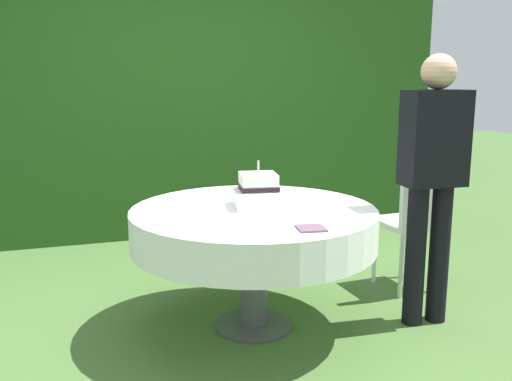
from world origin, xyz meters
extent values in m
plane|color=#476B33|center=(0.00, 0.00, 0.00)|extent=(20.00, 20.00, 0.00)
cube|color=#234C19|center=(0.00, 2.32, 1.45)|extent=(5.06, 0.50, 2.89)
cylinder|color=#4C4C51|center=(0.00, 0.00, 0.01)|extent=(0.46, 0.46, 0.02)
cylinder|color=#4C4C51|center=(0.00, 0.00, 0.35)|extent=(0.16, 0.16, 0.70)
cylinder|color=olive|center=(0.00, 0.00, 0.71)|extent=(1.39, 1.39, 0.03)
cylinder|color=white|center=(0.00, 0.00, 0.62)|extent=(1.42, 1.42, 0.22)
cube|color=white|center=(0.04, 0.04, 0.78)|extent=(0.32, 0.32, 0.10)
cube|color=white|center=(0.04, 0.04, 0.87)|extent=(0.24, 0.24, 0.10)
cube|color=black|center=(0.04, 0.04, 0.84)|extent=(0.24, 0.24, 0.03)
sphere|color=#E04C8C|center=(0.16, 0.13, 0.85)|extent=(0.08, 0.08, 0.08)
cylinder|color=silver|center=(0.04, 0.04, 0.96)|extent=(0.01, 0.01, 0.08)
cylinder|color=white|center=(0.35, 0.11, 0.73)|extent=(0.13, 0.13, 0.01)
cylinder|color=white|center=(-0.53, -0.19, 0.73)|extent=(0.11, 0.11, 0.01)
cube|color=#6B4C60|center=(0.14, -0.52, 0.73)|extent=(0.15, 0.15, 0.01)
cylinder|color=white|center=(1.38, 0.47, 0.23)|extent=(0.03, 0.03, 0.45)
cylinder|color=white|center=(1.06, 0.45, 0.23)|extent=(0.03, 0.03, 0.45)
cylinder|color=white|center=(1.40, 0.15, 0.23)|extent=(0.03, 0.03, 0.45)
cylinder|color=white|center=(1.08, 0.13, 0.23)|extent=(0.03, 0.03, 0.45)
cube|color=white|center=(1.23, 0.30, 0.47)|extent=(0.43, 0.43, 0.04)
cube|color=white|center=(1.24, 0.12, 0.69)|extent=(0.40, 0.07, 0.40)
cylinder|color=black|center=(1.09, -0.25, 0.42)|extent=(0.12, 0.12, 0.85)
cylinder|color=black|center=(0.93, -0.24, 0.42)|extent=(0.12, 0.12, 0.85)
cube|color=black|center=(1.01, -0.25, 1.12)|extent=(0.37, 0.22, 0.55)
sphere|color=tan|center=(1.01, -0.25, 1.50)|extent=(0.20, 0.20, 0.20)
camera|label=1|loc=(-0.94, -3.00, 1.47)|focal=39.43mm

